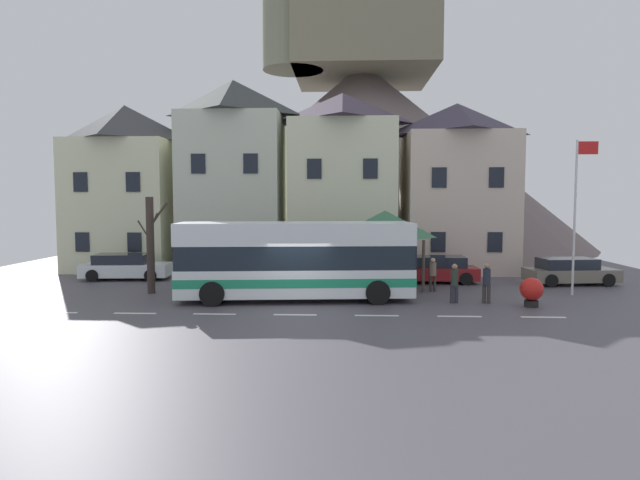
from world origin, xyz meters
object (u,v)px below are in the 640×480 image
(townhouse_00, at_px, (126,188))
(pedestrian_03, at_px, (487,281))
(parked_car_02, at_px, (437,270))
(bare_tree_00, at_px, (151,244))
(transit_bus, at_px, (296,261))
(flagpole, at_px, (577,206))
(townhouse_01, at_px, (234,176))
(parked_car_01, at_px, (570,271))
(townhouse_03, at_px, (456,188))
(parked_car_00, at_px, (125,267))
(harbour_buoy, at_px, (532,290))
(pedestrian_02, at_px, (400,271))
(pedestrian_01, at_px, (454,282))
(bus_shelter, at_px, (385,224))
(hilltop_castle, at_px, (362,149))
(townhouse_02, at_px, (342,182))
(public_bench, at_px, (363,271))
(pedestrian_00, at_px, (433,272))

(townhouse_00, distance_m, pedestrian_03, 22.10)
(parked_car_02, xyz_separation_m, bare_tree_00, (-13.50, -3.83, 1.59))
(transit_bus, xyz_separation_m, flagpole, (12.29, 1.69, 2.32))
(townhouse_01, height_order, parked_car_01, townhouse_01)
(townhouse_03, xyz_separation_m, parked_car_00, (-18.38, -4.76, -4.31))
(parked_car_00, distance_m, parked_car_01, 23.00)
(harbour_buoy, bearing_deg, townhouse_01, 142.55)
(pedestrian_02, bearing_deg, harbour_buoy, -33.83)
(pedestrian_01, bearing_deg, pedestrian_02, 126.49)
(townhouse_00, height_order, bus_shelter, townhouse_00)
(pedestrian_02, relative_size, flagpole, 0.24)
(townhouse_01, relative_size, hilltop_castle, 0.27)
(pedestrian_03, bearing_deg, bus_shelter, 132.11)
(townhouse_02, distance_m, harbour_buoy, 14.43)
(bus_shelter, xyz_separation_m, public_bench, (-0.96, 2.13, -2.57))
(bus_shelter, xyz_separation_m, parked_car_02, (2.77, 1.33, -2.38))
(public_bench, bearing_deg, townhouse_03, 36.96)
(flagpole, bearing_deg, harbour_buoy, -135.87)
(parked_car_01, distance_m, parked_car_02, 6.57)
(townhouse_00, xyz_separation_m, harbour_buoy, (20.73, -10.92, -4.32))
(parked_car_00, height_order, pedestrian_00, pedestrian_00)
(parked_car_02, bearing_deg, pedestrian_02, 54.49)
(public_bench, relative_size, bare_tree_00, 0.38)
(transit_bus, xyz_separation_m, bare_tree_00, (-6.69, 1.34, 0.59))
(pedestrian_00, bearing_deg, bus_shelter, 144.61)
(townhouse_00, height_order, pedestrian_00, townhouse_00)
(flagpole, bearing_deg, bare_tree_00, -178.94)
(parked_car_02, bearing_deg, harbour_buoy, 114.40)
(townhouse_03, relative_size, hilltop_castle, 0.24)
(townhouse_00, height_order, pedestrian_01, townhouse_00)
(flagpole, bearing_deg, townhouse_03, 112.42)
(parked_car_00, relative_size, flagpole, 0.68)
(pedestrian_01, height_order, flagpole, flagpole)
(pedestrian_02, relative_size, public_bench, 0.98)
(townhouse_00, relative_size, townhouse_02, 0.93)
(townhouse_02, xyz_separation_m, pedestrian_02, (2.67, -8.12, -4.37))
(townhouse_02, xyz_separation_m, transit_bus, (-1.94, -10.34, -3.67))
(transit_bus, bearing_deg, bare_tree_00, 163.41)
(parked_car_00, xyz_separation_m, pedestrian_00, (15.76, -3.14, 0.24))
(bus_shelter, xyz_separation_m, bare_tree_00, (-10.72, -2.50, -0.79))
(hilltop_castle, bearing_deg, townhouse_02, -95.46)
(hilltop_castle, relative_size, harbour_buoy, 35.83)
(parked_car_00, height_order, parked_car_01, parked_car_00)
(hilltop_castle, height_order, pedestrian_00, hilltop_castle)
(bus_shelter, height_order, flagpole, flagpole)
(bus_shelter, distance_m, pedestrian_00, 3.35)
(pedestrian_02, relative_size, harbour_buoy, 1.42)
(parked_car_00, height_order, flagpole, flagpole)
(parked_car_00, xyz_separation_m, public_bench, (12.70, 0.48, -0.20))
(townhouse_02, relative_size, bare_tree_00, 2.44)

